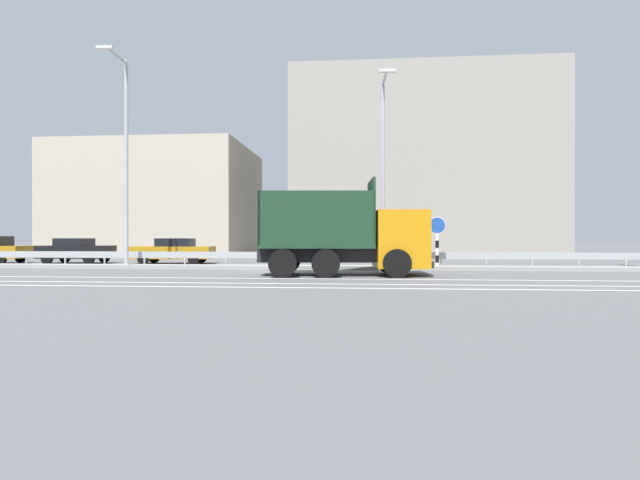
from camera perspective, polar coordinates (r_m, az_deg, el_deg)
name	(u,v)px	position (r m, az deg, el deg)	size (l,w,h in m)	color
ground_plane	(280,272)	(21.42, -4.64, -3.63)	(320.00, 320.00, 0.00)	#565659
lane_strip_0	(340,279)	(17.53, 2.25, -4.47)	(60.26, 0.16, 0.01)	silver
lane_strip_1	(336,284)	(15.61, 1.90, -5.04)	(60.26, 0.16, 0.01)	silver
lane_strip_2	(334,288)	(14.34, 1.61, -5.50)	(60.26, 0.16, 0.01)	silver
median_island	(286,267)	(23.16, -3.89, -3.12)	(33.14, 1.10, 0.18)	gray
median_guardrail	(289,256)	(23.99, -3.57, -1.86)	(60.26, 0.09, 0.78)	#9EA0A5
dump_truck	(363,242)	(19.32, 4.94, -0.19)	(6.62, 3.16, 3.66)	orange
median_road_sign	(437,242)	(23.07, 13.24, -0.20)	(0.76, 0.16, 2.40)	white
street_lamp_1	(125,153)	(25.44, -21.41, 9.24)	(0.71, 2.34, 9.86)	#ADADB2
street_lamp_2	(383,164)	(23.00, 7.23, 8.60)	(0.71, 2.35, 8.59)	#ADADB2
parked_car_2	(76,250)	(31.65, -26.10, -1.08)	(3.91, 2.14, 1.44)	black
parked_car_3	(174,251)	(29.19, -16.39, -1.19)	(4.56, 2.19, 1.43)	#B27A14
background_building_0	(161,202)	(44.61, -17.68, 4.12)	(14.96, 11.86, 9.01)	#B7AD99
background_building_1	(417,171)	(42.39, 11.06, 7.70)	(19.57, 13.60, 13.96)	gray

